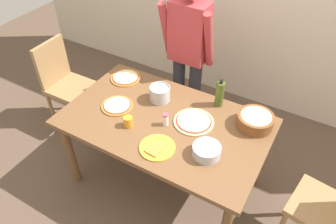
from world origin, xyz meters
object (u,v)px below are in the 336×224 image
(dining_table, at_px, (165,129))
(chair_wooden_left, at_px, (64,81))
(olive_oil_bottle, at_px, (220,94))
(chair_wooden_right, at_px, (335,209))
(salt_shaker, at_px, (166,119))
(plate_with_slice, at_px, (157,148))
(steel_pot, at_px, (160,93))
(pizza_raw_on_board, at_px, (194,121))
(popcorn_bowl, at_px, (255,120))
(mixing_bowl_steel, at_px, (207,151))
(pizza_second_cooked, at_px, (126,78))
(cup_orange, at_px, (128,122))
(pizza_cooked_on_tray, at_px, (117,106))
(person_cook, at_px, (188,51))

(dining_table, distance_m, chair_wooden_left, 1.34)
(olive_oil_bottle, bearing_deg, chair_wooden_right, -19.48)
(olive_oil_bottle, height_order, salt_shaker, olive_oil_bottle)
(plate_with_slice, xyz_separation_m, steel_pot, (-0.27, 0.49, 0.06))
(chair_wooden_right, xyz_separation_m, pizza_raw_on_board, (-1.12, 0.07, 0.23))
(popcorn_bowl, height_order, mixing_bowl_steel, popcorn_bowl)
(popcorn_bowl, bearing_deg, chair_wooden_right, -21.42)
(salt_shaker, bearing_deg, dining_table, 128.28)
(pizza_second_cooked, distance_m, plate_with_slice, 0.91)
(pizza_raw_on_board, height_order, pizza_second_cooked, same)
(olive_oil_bottle, bearing_deg, pizza_raw_on_board, -105.36)
(chair_wooden_right, height_order, popcorn_bowl, chair_wooden_right)
(dining_table, distance_m, steel_pot, 0.31)
(mixing_bowl_steel, bearing_deg, chair_wooden_left, 168.27)
(chair_wooden_left, relative_size, cup_orange, 11.18)
(mixing_bowl_steel, bearing_deg, salt_shaker, 162.94)
(chair_wooden_left, distance_m, popcorn_bowl, 1.97)
(pizza_cooked_on_tray, bearing_deg, plate_with_slice, -23.80)
(chair_wooden_left, relative_size, pizza_cooked_on_tray, 3.67)
(plate_with_slice, height_order, steel_pot, steel_pot)
(chair_wooden_left, xyz_separation_m, mixing_bowl_steel, (1.75, -0.36, 0.26))
(chair_wooden_left, height_order, plate_with_slice, chair_wooden_left)
(person_cook, xyz_separation_m, pizza_raw_on_board, (0.40, -0.66, -0.17))
(steel_pot, bearing_deg, dining_table, -50.56)
(dining_table, xyz_separation_m, salt_shaker, (0.03, -0.04, 0.14))
(dining_table, bearing_deg, pizza_second_cooked, 152.71)
(person_cook, bearing_deg, steel_pot, -87.27)
(pizza_second_cooked, relative_size, olive_oil_bottle, 1.06)
(person_cook, relative_size, popcorn_bowl, 5.79)
(pizza_second_cooked, distance_m, salt_shaker, 0.71)
(steel_pot, distance_m, salt_shaker, 0.31)
(dining_table, height_order, person_cook, person_cook)
(pizza_cooked_on_tray, bearing_deg, chair_wooden_right, 2.32)
(salt_shaker, bearing_deg, chair_wooden_left, 169.89)
(pizza_raw_on_board, height_order, steel_pot, steel_pot)
(mixing_bowl_steel, relative_size, cup_orange, 2.35)
(olive_oil_bottle, height_order, steel_pot, olive_oil_bottle)
(popcorn_bowl, relative_size, cup_orange, 3.29)
(chair_wooden_right, relative_size, mixing_bowl_steel, 4.75)
(person_cook, bearing_deg, pizza_cooked_on_tray, -106.04)
(dining_table, bearing_deg, mixing_bowl_steel, -20.38)
(pizza_second_cooked, distance_m, mixing_bowl_steel, 1.13)
(dining_table, height_order, olive_oil_bottle, olive_oil_bottle)
(pizza_cooked_on_tray, relative_size, olive_oil_bottle, 1.01)
(person_cook, height_order, pizza_second_cooked, person_cook)
(chair_wooden_left, relative_size, olive_oil_bottle, 3.71)
(chair_wooden_left, relative_size, pizza_raw_on_board, 3.02)
(plate_with_slice, bearing_deg, person_cook, 105.86)
(pizza_raw_on_board, xyz_separation_m, plate_with_slice, (-0.10, -0.38, -0.00))
(person_cook, relative_size, cup_orange, 19.06)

